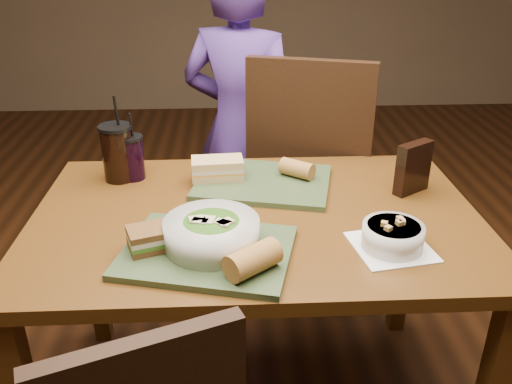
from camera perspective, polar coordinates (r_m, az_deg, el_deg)
dining_table at (r=1.62m, az=0.00°, el=-5.10°), size 1.30×0.85×0.75m
chair_far at (r=2.22m, az=4.91°, el=2.10°), size 0.59×0.60×1.09m
diner at (r=2.33m, az=-1.56°, el=6.38°), size 0.62×0.53×1.44m
tray_near at (r=1.39m, az=-5.16°, el=-6.32°), size 0.48×0.41×0.02m
tray_far at (r=1.75m, az=0.77°, el=1.04°), size 0.48×0.41×0.02m
salad_bowl at (r=1.38m, az=-4.69°, el=-4.13°), size 0.24×0.24×0.08m
soup_bowl at (r=1.44m, az=14.20°, el=-4.48°), size 0.22×0.22×0.08m
sandwich_near at (r=1.39m, az=-10.77°, el=-4.76°), size 0.14×0.12×0.06m
sandwich_far at (r=1.76m, az=-4.08°, el=2.50°), size 0.17×0.10×0.07m
baguette_near at (r=1.27m, az=-0.33°, el=-7.14°), size 0.15×0.14×0.07m
baguette_far at (r=1.77m, az=4.34°, el=2.46°), size 0.12×0.11×0.06m
cup_cola at (r=1.82m, az=-14.37°, el=4.06°), size 0.11×0.11×0.29m
cup_berry at (r=1.82m, az=-12.96°, el=3.58°), size 0.08×0.08×0.23m
chip_bag at (r=1.75m, az=16.21°, el=2.47°), size 0.13×0.10×0.16m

